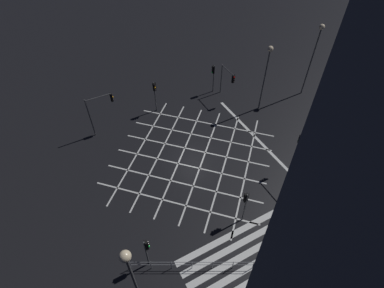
{
  "coord_description": "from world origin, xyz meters",
  "views": [
    {
      "loc": [
        -9.12,
        -16.92,
        21.62
      ],
      "look_at": [
        0.0,
        0.0,
        1.92
      ],
      "focal_mm": 28.0,
      "sensor_mm": 36.0,
      "label": 1
    }
  ],
  "objects_px": {
    "traffic_light_se_cross": "(309,153)",
    "street_lamp_far": "(132,275)",
    "traffic_light_sw_main": "(147,248)",
    "traffic_light_median_north": "(155,91)",
    "street_lamp_west": "(316,44)",
    "traffic_light_ne_cross": "(228,78)",
    "traffic_light_median_south": "(245,201)",
    "traffic_light_nw_main": "(101,106)",
    "street_lamp_east": "(267,64)",
    "traffic_light_ne_main": "(213,73)"
  },
  "relations": [
    {
      "from": "traffic_light_ne_cross",
      "to": "traffic_light_ne_main",
      "type": "xyz_separation_m",
      "value": [
        -0.8,
        1.92,
        -0.26
      ]
    },
    {
      "from": "traffic_light_median_north",
      "to": "traffic_light_sw_main",
      "type": "height_order",
      "value": "traffic_light_median_north"
    },
    {
      "from": "street_lamp_far",
      "to": "traffic_light_sw_main",
      "type": "bearing_deg",
      "value": 63.41
    },
    {
      "from": "traffic_light_nw_main",
      "to": "traffic_light_sw_main",
      "type": "bearing_deg",
      "value": -95.8
    },
    {
      "from": "traffic_light_ne_cross",
      "to": "traffic_light_sw_main",
      "type": "bearing_deg",
      "value": -48.11
    },
    {
      "from": "traffic_light_sw_main",
      "to": "street_lamp_west",
      "type": "xyz_separation_m",
      "value": [
        24.15,
        10.54,
        3.95
      ]
    },
    {
      "from": "traffic_light_se_cross",
      "to": "street_lamp_west",
      "type": "relative_size",
      "value": 0.52
    },
    {
      "from": "traffic_light_se_cross",
      "to": "street_lamp_far",
      "type": "relative_size",
      "value": 0.49
    },
    {
      "from": "traffic_light_ne_main",
      "to": "traffic_light_sw_main",
      "type": "xyz_separation_m",
      "value": [
        -14.82,
        -15.93,
        -0.17
      ]
    },
    {
      "from": "street_lamp_east",
      "to": "traffic_light_ne_cross",
      "type": "bearing_deg",
      "value": 123.61
    },
    {
      "from": "traffic_light_median_north",
      "to": "traffic_light_sw_main",
      "type": "relative_size",
      "value": 1.14
    },
    {
      "from": "traffic_light_median_south",
      "to": "traffic_light_sw_main",
      "type": "relative_size",
      "value": 1.05
    },
    {
      "from": "traffic_light_ne_cross",
      "to": "street_lamp_west",
      "type": "relative_size",
      "value": 0.45
    },
    {
      "from": "traffic_light_se_cross",
      "to": "traffic_light_ne_main",
      "type": "distance_m",
      "value": 15.06
    },
    {
      "from": "traffic_light_ne_cross",
      "to": "traffic_light_ne_main",
      "type": "distance_m",
      "value": 2.1
    },
    {
      "from": "traffic_light_median_north",
      "to": "traffic_light_nw_main",
      "type": "relative_size",
      "value": 0.83
    },
    {
      "from": "traffic_light_nw_main",
      "to": "traffic_light_ne_cross",
      "type": "bearing_deg",
      "value": -4.61
    },
    {
      "from": "street_lamp_east",
      "to": "street_lamp_west",
      "type": "distance_m",
      "value": 6.34
    },
    {
      "from": "traffic_light_ne_cross",
      "to": "street_lamp_far",
      "type": "relative_size",
      "value": 0.42
    },
    {
      "from": "street_lamp_east",
      "to": "street_lamp_west",
      "type": "relative_size",
      "value": 0.9
    },
    {
      "from": "traffic_light_se_cross",
      "to": "street_lamp_west",
      "type": "bearing_deg",
      "value": -43.37
    },
    {
      "from": "street_lamp_west",
      "to": "traffic_light_median_south",
      "type": "bearing_deg",
      "value": -146.58
    },
    {
      "from": "traffic_light_median_north",
      "to": "street_lamp_east",
      "type": "xyz_separation_m",
      "value": [
        10.43,
        -5.06,
        3.0
      ]
    },
    {
      "from": "traffic_light_nw_main",
      "to": "street_lamp_far",
      "type": "distance_m",
      "value": 18.71
    },
    {
      "from": "traffic_light_ne_cross",
      "to": "traffic_light_ne_main",
      "type": "height_order",
      "value": "traffic_light_ne_cross"
    },
    {
      "from": "traffic_light_nw_main",
      "to": "traffic_light_sw_main",
      "type": "height_order",
      "value": "traffic_light_nw_main"
    },
    {
      "from": "traffic_light_sw_main",
      "to": "street_lamp_far",
      "type": "xyz_separation_m",
      "value": [
        -1.51,
        -3.02,
        4.27
      ]
    },
    {
      "from": "traffic_light_se_cross",
      "to": "street_lamp_far",
      "type": "xyz_separation_m",
      "value": [
        -16.54,
        -3.91,
        3.37
      ]
    },
    {
      "from": "traffic_light_se_cross",
      "to": "traffic_light_ne_main",
      "type": "height_order",
      "value": "traffic_light_se_cross"
    },
    {
      "from": "traffic_light_median_south",
      "to": "street_lamp_east",
      "type": "xyz_separation_m",
      "value": [
        9.91,
        10.82,
        3.21
      ]
    },
    {
      "from": "traffic_light_median_south",
      "to": "traffic_light_nw_main",
      "type": "xyz_separation_m",
      "value": [
        -6.39,
        15.3,
        0.87
      ]
    },
    {
      "from": "traffic_light_ne_main",
      "to": "traffic_light_median_north",
      "type": "relative_size",
      "value": 0.94
    },
    {
      "from": "traffic_light_median_north",
      "to": "street_lamp_far",
      "type": "distance_m",
      "value": 21.12
    },
    {
      "from": "traffic_light_median_south",
      "to": "traffic_light_median_north",
      "type": "height_order",
      "value": "traffic_light_median_north"
    },
    {
      "from": "traffic_light_median_north",
      "to": "street_lamp_east",
      "type": "distance_m",
      "value": 11.98
    },
    {
      "from": "traffic_light_ne_cross",
      "to": "street_lamp_far",
      "type": "xyz_separation_m",
      "value": [
        -17.13,
        -17.03,
        3.83
      ]
    },
    {
      "from": "traffic_light_median_north",
      "to": "street_lamp_west",
      "type": "xyz_separation_m",
      "value": [
        16.74,
        -5.17,
        3.63
      ]
    },
    {
      "from": "traffic_light_se_cross",
      "to": "street_lamp_far",
      "type": "height_order",
      "value": "street_lamp_far"
    },
    {
      "from": "traffic_light_se_cross",
      "to": "traffic_light_nw_main",
      "type": "bearing_deg",
      "value": 43.4
    },
    {
      "from": "traffic_light_sw_main",
      "to": "street_lamp_east",
      "type": "bearing_deg",
      "value": 30.84
    },
    {
      "from": "traffic_light_se_cross",
      "to": "traffic_light_ne_main",
      "type": "xyz_separation_m",
      "value": [
        -0.2,
        15.04,
        -0.72
      ]
    },
    {
      "from": "traffic_light_se_cross",
      "to": "street_lamp_east",
      "type": "bearing_deg",
      "value": -16.1
    },
    {
      "from": "traffic_light_ne_cross",
      "to": "traffic_light_se_cross",
      "type": "relative_size",
      "value": 0.86
    },
    {
      "from": "traffic_light_sw_main",
      "to": "traffic_light_ne_main",
      "type": "bearing_deg",
      "value": 47.06
    },
    {
      "from": "traffic_light_ne_main",
      "to": "traffic_light_se_cross",
      "type": "bearing_deg",
      "value": 90.77
    },
    {
      "from": "traffic_light_ne_cross",
      "to": "traffic_light_sw_main",
      "type": "distance_m",
      "value": 20.98
    },
    {
      "from": "traffic_light_ne_cross",
      "to": "traffic_light_se_cross",
      "type": "distance_m",
      "value": 13.14
    },
    {
      "from": "traffic_light_nw_main",
      "to": "street_lamp_east",
      "type": "xyz_separation_m",
      "value": [
        16.3,
        -4.49,
        2.34
      ]
    },
    {
      "from": "street_lamp_east",
      "to": "traffic_light_nw_main",
      "type": "bearing_deg",
      "value": 164.62
    },
    {
      "from": "traffic_light_nw_main",
      "to": "street_lamp_east",
      "type": "distance_m",
      "value": 17.07
    }
  ]
}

